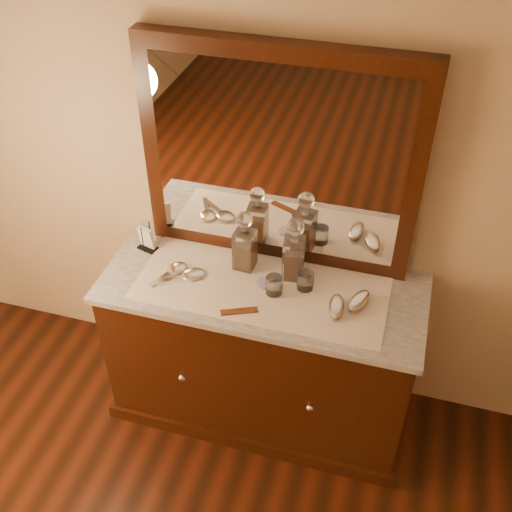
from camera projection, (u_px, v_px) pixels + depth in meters
name	position (u px, v px, depth m)	size (l,w,h in m)	color
dresser_cabinet	(262.00, 352.00, 2.97)	(1.40, 0.55, 0.82)	black
dresser_plinth	(261.00, 399.00, 3.21)	(1.46, 0.59, 0.08)	black
knob_left	(182.00, 378.00, 2.80)	(0.04, 0.04, 0.04)	silver
knob_right	(310.00, 408.00, 2.67)	(0.04, 0.04, 0.04)	silver
marble_top	(262.00, 288.00, 2.70)	(1.44, 0.59, 0.03)	silver
mirror_frame	(279.00, 160.00, 2.56)	(1.20, 0.08, 1.00)	black
mirror_glass	(277.00, 164.00, 2.53)	(1.06, 0.01, 0.86)	white
lace_runner	(261.00, 288.00, 2.68)	(1.10, 0.45, 0.00)	white
pin_dish	(265.00, 283.00, 2.69)	(0.07, 0.07, 0.01)	white
comb	(239.00, 311.00, 2.56)	(0.16, 0.03, 0.01)	maroon
napkin_rack	(147.00, 239.00, 2.86)	(0.11, 0.08, 0.14)	black
decanter_left	(245.00, 246.00, 2.72)	(0.10, 0.10, 0.30)	brown
decanter_right	(294.00, 255.00, 2.66)	(0.11, 0.11, 0.31)	brown
brush_near	(336.00, 307.00, 2.56)	(0.08, 0.15, 0.04)	#8F7057
brush_far	(359.00, 302.00, 2.58)	(0.11, 0.16, 0.04)	#8F7057
hand_mirror_outer	(174.00, 270.00, 2.76)	(0.14, 0.21, 0.02)	silver
hand_mirror_inner	(189.00, 275.00, 2.73)	(0.21, 0.18, 0.02)	silver
tumblers	(290.00, 283.00, 2.64)	(0.20, 0.14, 0.08)	white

